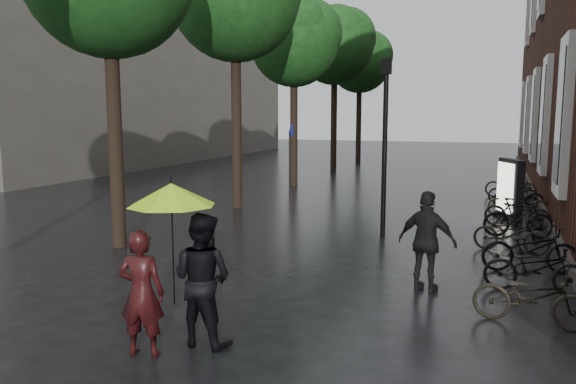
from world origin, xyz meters
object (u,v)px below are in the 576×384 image
at_px(person_burgundy, 142,293).
at_px(ad_lightbox, 510,189).
at_px(parked_bicycles, 519,217).
at_px(person_black, 202,279).
at_px(lamp_post, 385,131).
at_px(pedestrian_walking, 427,242).

xyz_separation_m(person_burgundy, ad_lightbox, (4.60, 11.53, 0.07)).
bearing_deg(parked_bicycles, person_black, -115.43).
bearing_deg(lamp_post, person_black, -98.06).
bearing_deg(person_black, ad_lightbox, -105.21).
relative_size(ad_lightbox, lamp_post, 0.40).
bearing_deg(person_burgundy, person_black, -144.79).
bearing_deg(person_burgundy, pedestrian_walking, -139.83).
relative_size(person_black, ad_lightbox, 1.01).
bearing_deg(person_black, parked_bicycles, -110.32).
relative_size(pedestrian_walking, parked_bicycles, 0.13).
xyz_separation_m(person_burgundy, lamp_post, (1.59, 7.94, 1.83)).
bearing_deg(pedestrian_walking, parked_bicycles, -92.60).
height_order(person_black, parked_bicycles, person_black).
relative_size(person_black, lamp_post, 0.41).
bearing_deg(ad_lightbox, person_burgundy, -136.38).
bearing_deg(parked_bicycles, ad_lightbox, 95.08).
bearing_deg(person_black, pedestrian_walking, -122.49).
bearing_deg(lamp_post, parked_bicycles, 25.82).
distance_m(parked_bicycles, ad_lightbox, 2.10).
xyz_separation_m(parked_bicycles, ad_lightbox, (-0.18, 2.04, 0.44)).
distance_m(parked_bicycles, lamp_post, 4.17).
bearing_deg(lamp_post, ad_lightbox, 49.99).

